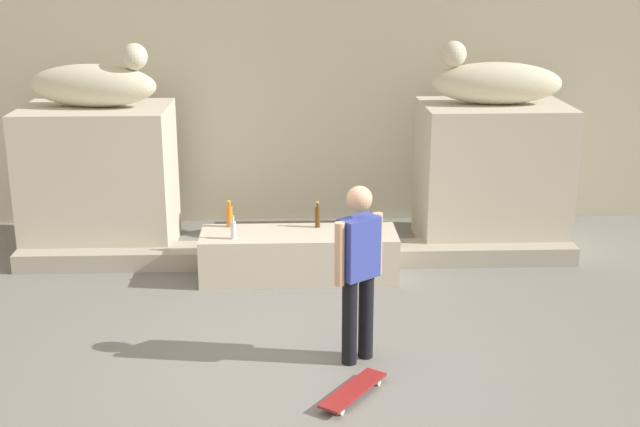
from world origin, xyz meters
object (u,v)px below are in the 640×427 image
(statue_reclining_left, at_px, (95,84))
(skateboard, at_px, (353,390))
(statue_reclining_right, at_px, (494,81))
(skater, at_px, (359,267))
(bottle_orange, at_px, (229,216))
(bottle_clear, at_px, (233,230))
(bottle_brown, at_px, (318,217))

(statue_reclining_left, distance_m, skateboard, 5.30)
(statue_reclining_left, bearing_deg, statue_reclining_right, 9.70)
(skater, xyz_separation_m, bottle_orange, (-1.31, 2.40, -0.24))
(skater, height_order, bottle_clear, skater)
(skater, height_order, bottle_brown, skater)
(bottle_brown, relative_size, bottle_clear, 1.15)
(bottle_orange, bearing_deg, statue_reclining_right, 15.15)
(skater, relative_size, bottle_clear, 6.19)
(statue_reclining_right, height_order, skater, statue_reclining_right)
(statue_reclining_right, bearing_deg, bottle_orange, 19.38)
(statue_reclining_left, xyz_separation_m, skateboard, (2.86, -3.96, -2.05))
(statue_reclining_left, xyz_separation_m, statue_reclining_right, (4.88, 0.01, 0.00))
(statue_reclining_right, bearing_deg, statue_reclining_left, 4.34)
(statue_reclining_left, xyz_separation_m, bottle_clear, (1.71, -1.32, -1.45))
(skateboard, bearing_deg, bottle_orange, -122.39)
(skateboard, height_order, bottle_clear, bottle_clear)
(skater, relative_size, bottle_brown, 5.40)
(bottle_clear, bearing_deg, bottle_orange, 98.92)
(bottle_brown, height_order, bottle_clear, bottle_brown)
(statue_reclining_right, distance_m, bottle_brown, 2.80)
(skateboard, bearing_deg, bottle_brown, -140.34)
(statue_reclining_left, relative_size, skateboard, 2.19)
(skateboard, xyz_separation_m, bottle_orange, (-1.22, 3.09, 0.61))
(statue_reclining_right, relative_size, skateboard, 2.14)
(statue_reclining_right, xyz_separation_m, skateboard, (-2.03, -3.97, -2.05))
(statue_reclining_left, distance_m, bottle_clear, 2.60)
(statue_reclining_left, height_order, bottle_clear, statue_reclining_left)
(statue_reclining_left, distance_m, skater, 4.56)
(skateboard, bearing_deg, skater, -151.40)
(statue_reclining_left, height_order, skater, statue_reclining_left)
(statue_reclining_left, relative_size, bottle_orange, 5.28)
(statue_reclining_left, distance_m, statue_reclining_right, 4.88)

